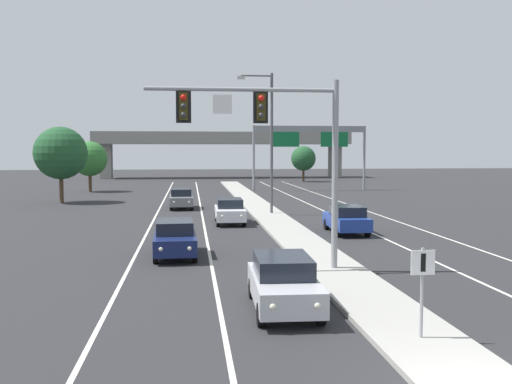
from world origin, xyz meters
TOP-DOWN VIEW (x-y plane):
  - median_island at (0.00, 18.00)m, footprint 2.40×110.00m
  - lane_stripe_oncoming_center at (-4.70, 25.00)m, footprint 0.14×100.00m
  - lane_stripe_receding_center at (4.70, 25.00)m, footprint 0.14×100.00m
  - edge_stripe_left at (-8.00, 25.00)m, footprint 0.14×100.00m
  - edge_stripe_right at (8.00, 25.00)m, footprint 0.14×100.00m
  - overhead_signal_mast at (-2.34, 11.63)m, footprint 7.30×0.44m
  - median_sign_post at (0.02, 3.19)m, footprint 0.60×0.10m
  - street_lamp_median at (0.07, 31.19)m, footprint 2.58×0.28m
  - car_oncoming_silver at (-2.84, 6.52)m, footprint 1.93×4.51m
  - car_oncoming_navy at (-6.23, 15.56)m, footprint 1.93×4.51m
  - car_oncoming_white at (-3.04, 26.71)m, footprint 1.86×4.49m
  - car_oncoming_grey at (-6.27, 36.59)m, footprint 1.93×4.51m
  - car_receding_blue at (3.21, 21.59)m, footprint 1.89×4.50m
  - highway_sign_gantry at (8.20, 55.72)m, footprint 13.28×0.42m
  - overpass_bridge at (0.00, 87.12)m, footprint 42.40×6.40m
  - tree_far_right_a at (11.07, 73.90)m, footprint 3.63×3.63m
  - tree_far_left_a at (-16.91, 42.88)m, footprint 4.67×4.67m
  - tree_far_left_b at (-16.69, 56.48)m, footprint 3.91×3.91m

SIDE VIEW (x-z plane):
  - lane_stripe_oncoming_center at x=-4.70m, z-range 0.00..0.01m
  - lane_stripe_receding_center at x=4.70m, z-range 0.00..0.01m
  - edge_stripe_left at x=-8.00m, z-range 0.00..0.01m
  - edge_stripe_right at x=8.00m, z-range 0.00..0.01m
  - median_island at x=0.00m, z-range 0.00..0.15m
  - car_oncoming_silver at x=-2.84m, z-range 0.03..1.61m
  - car_oncoming_navy at x=-6.23m, z-range 0.03..1.61m
  - car_oncoming_white at x=-3.04m, z-range 0.03..1.61m
  - car_oncoming_grey at x=-6.27m, z-range 0.03..1.61m
  - car_receding_blue at x=3.21m, z-range 0.03..1.61m
  - median_sign_post at x=0.02m, z-range 0.49..2.69m
  - tree_far_right_a at x=11.07m, z-range 0.80..6.05m
  - tree_far_left_b at x=-16.69m, z-range 0.86..6.52m
  - tree_far_left_a at x=-16.91m, z-range 1.03..7.79m
  - overhead_signal_mast at x=-2.34m, z-range 1.73..8.93m
  - overpass_bridge at x=0.00m, z-range 1.96..9.61m
  - street_lamp_median at x=0.07m, z-range 0.79..10.79m
  - highway_sign_gantry at x=8.20m, z-range 2.41..9.91m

